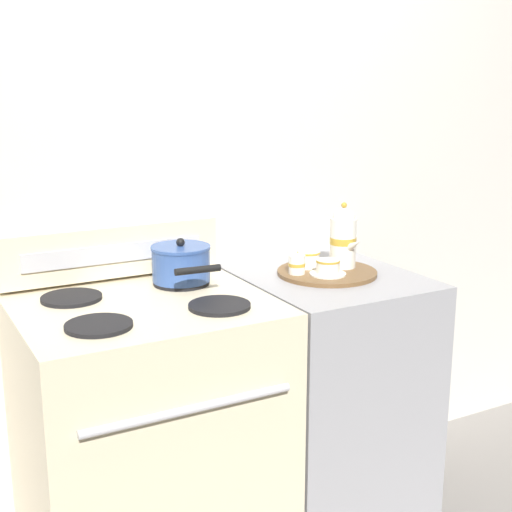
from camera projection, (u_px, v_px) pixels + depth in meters
The scene contains 10 objects.
wall_back at pixel (186, 215), 2.51m from camera, with size 6.00×0.05×2.20m.
stove at pixel (150, 441), 2.24m from camera, with size 0.75×0.67×0.92m.
control_panel at pixel (113, 252), 2.36m from camera, with size 0.74×0.05×0.17m.
side_counter at pixel (326, 398), 2.55m from camera, with size 0.56×0.64×0.91m.
saucepan at pixel (181, 263), 2.32m from camera, with size 0.19×0.28×0.14m.
serving_tray at pixel (327, 272), 2.45m from camera, with size 0.34×0.34×0.01m.
teapot at pixel (343, 237), 2.47m from camera, with size 0.09×0.15×0.23m.
teacup_left at pixel (328, 267), 2.39m from camera, with size 0.12×0.12×0.05m.
teacup_right at pixel (308, 259), 2.51m from camera, with size 0.12×0.12×0.05m.
creamer_jug at pixel (297, 264), 2.40m from camera, with size 0.06×0.06×0.06m.
Camera 1 is at (-0.97, -1.95, 1.56)m, focal length 50.00 mm.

